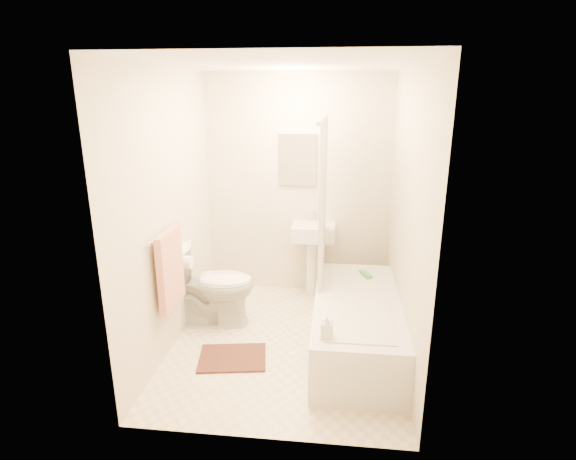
# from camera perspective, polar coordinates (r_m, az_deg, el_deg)

# --- Properties ---
(floor) EXTENTS (2.40, 2.40, 0.00)m
(floor) POSITION_cam_1_polar(r_m,az_deg,el_deg) (4.23, -0.39, -14.08)
(floor) COLOR beige
(floor) RESTS_ON ground
(ceiling) EXTENTS (2.40, 2.40, 0.00)m
(ceiling) POSITION_cam_1_polar(r_m,az_deg,el_deg) (3.63, -0.47, 20.43)
(ceiling) COLOR white
(ceiling) RESTS_ON ground
(wall_back) EXTENTS (2.00, 0.02, 2.40)m
(wall_back) POSITION_cam_1_polar(r_m,az_deg,el_deg) (4.91, 1.23, 5.46)
(wall_back) COLOR beige
(wall_back) RESTS_ON ground
(wall_left) EXTENTS (0.02, 2.40, 2.40)m
(wall_left) POSITION_cam_1_polar(r_m,az_deg,el_deg) (3.99, -14.84, 2.17)
(wall_left) COLOR beige
(wall_left) RESTS_ON ground
(wall_right) EXTENTS (0.02, 2.40, 2.40)m
(wall_right) POSITION_cam_1_polar(r_m,az_deg,el_deg) (3.77, 14.85, 1.31)
(wall_right) COLOR beige
(wall_right) RESTS_ON ground
(mirror) EXTENTS (0.40, 0.03, 0.55)m
(mirror) POSITION_cam_1_polar(r_m,az_deg,el_deg) (4.84, 1.23, 8.89)
(mirror) COLOR white
(mirror) RESTS_ON wall_back
(curtain_rod) EXTENTS (0.03, 1.70, 0.03)m
(curtain_rod) POSITION_cam_1_polar(r_m,az_deg,el_deg) (3.70, 4.50, 14.12)
(curtain_rod) COLOR silver
(curtain_rod) RESTS_ON wall_back
(shower_curtain) EXTENTS (0.04, 0.80, 1.55)m
(shower_curtain) POSITION_cam_1_polar(r_m,az_deg,el_deg) (4.21, 4.45, 3.72)
(shower_curtain) COLOR silver
(shower_curtain) RESTS_ON curtain_rod
(towel_bar) EXTENTS (0.02, 0.60, 0.02)m
(towel_bar) POSITION_cam_1_polar(r_m,az_deg,el_deg) (3.78, -15.49, -0.28)
(towel_bar) COLOR silver
(towel_bar) RESTS_ON wall_left
(towel) EXTENTS (0.06, 0.45, 0.66)m
(towel) POSITION_cam_1_polar(r_m,az_deg,el_deg) (3.87, -14.70, -4.82)
(towel) COLOR #CC7266
(towel) RESTS_ON towel_bar
(toilet_paper) EXTENTS (0.11, 0.12, 0.12)m
(toilet_paper) POSITION_cam_1_polar(r_m,az_deg,el_deg) (4.23, -12.87, -4.00)
(toilet_paper) COLOR white
(toilet_paper) RESTS_ON wall_left
(toilet) EXTENTS (0.86, 0.53, 0.80)m
(toilet) POSITION_cam_1_polar(r_m,az_deg,el_deg) (4.45, -9.61, -6.83)
(toilet) COLOR white
(toilet) RESTS_ON floor
(sink) EXTENTS (0.46, 0.37, 0.90)m
(sink) POSITION_cam_1_polar(r_m,az_deg,el_deg) (4.97, 3.22, -3.42)
(sink) COLOR silver
(sink) RESTS_ON floor
(bathtub) EXTENTS (0.73, 1.68, 0.47)m
(bathtub) POSITION_cam_1_polar(r_m,az_deg,el_deg) (4.08, 8.64, -11.72)
(bathtub) COLOR silver
(bathtub) RESTS_ON floor
(bath_mat) EXTENTS (0.63, 0.51, 0.02)m
(bath_mat) POSITION_cam_1_polar(r_m,az_deg,el_deg) (4.03, -7.06, -15.79)
(bath_mat) COLOR #492B20
(bath_mat) RESTS_ON floor
(soap_bottle) EXTENTS (0.09, 0.09, 0.18)m
(soap_bottle) POSITION_cam_1_polar(r_m,az_deg,el_deg) (3.34, 4.97, -12.16)
(soap_bottle) COLOR silver
(soap_bottle) RESTS_ON bathtub
(scrub_brush) EXTENTS (0.12, 0.19, 0.04)m
(scrub_brush) POSITION_cam_1_polar(r_m,az_deg,el_deg) (4.45, 9.84, -5.59)
(scrub_brush) COLOR green
(scrub_brush) RESTS_ON bathtub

